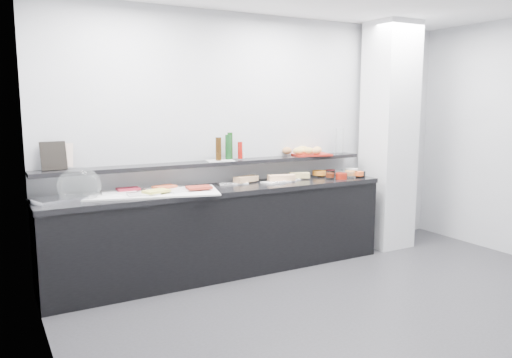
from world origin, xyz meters
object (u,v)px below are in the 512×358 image
bread_tray (311,154)px  carafe (339,141)px  sandwich_plate_mid (278,182)px  framed_print (53,156)px  cloche_base (59,200)px  condiment_tray (220,161)px

bread_tray → carafe: (0.42, 0.01, 0.14)m
sandwich_plate_mid → framed_print: framed_print is taller
cloche_base → framed_print: 0.44m
bread_tray → condiment_tray: bearing=-166.4°
condiment_tray → cloche_base: bearing=-164.1°
carafe → sandwich_plate_mid: bearing=-168.9°
cloche_base → bread_tray: 2.81m
cloche_base → carafe: size_ratio=1.39×
cloche_base → condiment_tray: (1.62, 0.15, 0.24)m
sandwich_plate_mid → carafe: size_ratio=1.26×
sandwich_plate_mid → framed_print: (-2.23, 0.25, 0.37)m
cloche_base → bread_tray: size_ratio=0.97×
sandwich_plate_mid → carafe: carafe is taller
framed_print → bread_tray: framed_print is taller
framed_print → bread_tray: bearing=-6.9°
framed_print → bread_tray: 2.78m
cloche_base → sandwich_plate_mid: size_ratio=1.10×
sandwich_plate_mid → bread_tray: bread_tray is taller
bread_tray → carafe: bearing=12.7°
cloche_base → framed_print: framed_print is taller
condiment_tray → sandwich_plate_mid: bearing=-3.3°
sandwich_plate_mid → condiment_tray: bearing=155.7°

